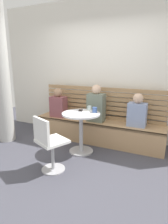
{
  "coord_description": "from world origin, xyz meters",
  "views": [
    {
      "loc": [
        1.4,
        -2.37,
        1.59
      ],
      "look_at": [
        -0.03,
        0.66,
        0.75
      ],
      "focal_mm": 31.12,
      "sensor_mm": 36.0,
      "label": 1
    }
  ],
  "objects_px": {
    "person_child_left": "(58,104)",
    "booth_bench": "(97,131)",
    "cafe_table": "(81,125)",
    "person_adult": "(96,105)",
    "cup_mug_blue": "(95,110)",
    "cup_glass_short": "(89,108)",
    "white_chair": "(48,143)",
    "phone_on_table": "(81,110)",
    "person_child_middle": "(137,112)",
    "plate_small": "(87,112)"
  },
  "relations": [
    {
      "from": "person_child_left",
      "to": "booth_bench",
      "type": "bearing_deg",
      "value": 2.31
    },
    {
      "from": "cafe_table",
      "to": "person_adult",
      "type": "distance_m",
      "value": 0.64
    },
    {
      "from": "cup_mug_blue",
      "to": "cafe_table",
      "type": "bearing_deg",
      "value": -144.81
    },
    {
      "from": "person_child_left",
      "to": "cup_glass_short",
      "type": "xyz_separation_m",
      "value": [
        0.87,
        -0.29,
        0.06
      ]
    },
    {
      "from": "booth_bench",
      "to": "person_child_left",
      "type": "bearing_deg",
      "value": -177.69
    },
    {
      "from": "booth_bench",
      "to": "person_child_left",
      "type": "relative_size",
      "value": 4.28
    },
    {
      "from": "white_chair",
      "to": "person_adult",
      "type": "xyz_separation_m",
      "value": [
        0.19,
        1.39,
        0.31
      ]
    },
    {
      "from": "cafe_table",
      "to": "phone_on_table",
      "type": "bearing_deg",
      "value": 118.67
    },
    {
      "from": "cup_glass_short",
      "to": "cup_mug_blue",
      "type": "height_order",
      "value": "cup_mug_blue"
    },
    {
      "from": "white_chair",
      "to": "phone_on_table",
      "type": "bearing_deg",
      "value": 86.93
    },
    {
      "from": "cafe_table",
      "to": "cup_mug_blue",
      "type": "height_order",
      "value": "cup_mug_blue"
    },
    {
      "from": "cup_glass_short",
      "to": "person_child_middle",
      "type": "bearing_deg",
      "value": 22.82
    },
    {
      "from": "person_child_middle",
      "to": "phone_on_table",
      "type": "distance_m",
      "value": 1.06
    },
    {
      "from": "booth_bench",
      "to": "person_adult",
      "type": "relative_size",
      "value": 3.61
    },
    {
      "from": "cafe_table",
      "to": "person_child_middle",
      "type": "distance_m",
      "value": 1.08
    },
    {
      "from": "person_adult",
      "to": "person_child_left",
      "type": "height_order",
      "value": "person_adult"
    },
    {
      "from": "phone_on_table",
      "to": "cafe_table",
      "type": "bearing_deg",
      "value": -79.55
    },
    {
      "from": "white_chair",
      "to": "cup_mug_blue",
      "type": "xyz_separation_m",
      "value": [
        0.34,
        0.95,
        0.32
      ]
    },
    {
      "from": "person_adult",
      "to": "cup_mug_blue",
      "type": "xyz_separation_m",
      "value": [
        0.15,
        -0.44,
        0.01
      ]
    },
    {
      "from": "person_child_middle",
      "to": "person_child_left",
      "type": "bearing_deg",
      "value": -178.1
    },
    {
      "from": "person_child_left",
      "to": "white_chair",
      "type": "bearing_deg",
      "value": -63.11
    },
    {
      "from": "booth_bench",
      "to": "cup_glass_short",
      "type": "bearing_deg",
      "value": -94.15
    },
    {
      "from": "person_child_middle",
      "to": "plate_small",
      "type": "bearing_deg",
      "value": -147.94
    },
    {
      "from": "plate_small",
      "to": "cup_glass_short",
      "type": "bearing_deg",
      "value": 97.05
    },
    {
      "from": "cup_mug_blue",
      "to": "phone_on_table",
      "type": "relative_size",
      "value": 0.68
    },
    {
      "from": "booth_bench",
      "to": "person_adult",
      "type": "bearing_deg",
      "value": -157.18
    },
    {
      "from": "person_child_left",
      "to": "phone_on_table",
      "type": "bearing_deg",
      "value": -28.26
    },
    {
      "from": "white_chair",
      "to": "cup_glass_short",
      "type": "height_order",
      "value": "white_chair"
    },
    {
      "from": "white_chair",
      "to": "plate_small",
      "type": "height_order",
      "value": "white_chair"
    },
    {
      "from": "white_chair",
      "to": "cup_glass_short",
      "type": "relative_size",
      "value": 10.63
    },
    {
      "from": "cup_glass_short",
      "to": "white_chair",
      "type": "bearing_deg",
      "value": -99.59
    },
    {
      "from": "person_child_left",
      "to": "plate_small",
      "type": "bearing_deg",
      "value": -26.6
    },
    {
      "from": "cup_mug_blue",
      "to": "plate_small",
      "type": "height_order",
      "value": "cup_mug_blue"
    },
    {
      "from": "person_child_middle",
      "to": "plate_small",
      "type": "xyz_separation_m",
      "value": [
        -0.8,
        -0.5,
        0.03
      ]
    },
    {
      "from": "white_chair",
      "to": "person_child_left",
      "type": "relative_size",
      "value": 1.35
    },
    {
      "from": "cup_mug_blue",
      "to": "phone_on_table",
      "type": "distance_m",
      "value": 0.29
    },
    {
      "from": "white_chair",
      "to": "plate_small",
      "type": "distance_m",
      "value": 0.98
    },
    {
      "from": "person_child_left",
      "to": "cup_mug_blue",
      "type": "xyz_separation_m",
      "value": [
        1.03,
        -0.41,
        0.07
      ]
    },
    {
      "from": "booth_bench",
      "to": "person_child_left",
      "type": "distance_m",
      "value": 1.02
    },
    {
      "from": "booth_bench",
      "to": "cup_glass_short",
      "type": "height_order",
      "value": "cup_glass_short"
    },
    {
      "from": "person_child_left",
      "to": "plate_small",
      "type": "distance_m",
      "value": 1.0
    },
    {
      "from": "cafe_table",
      "to": "cup_glass_short",
      "type": "xyz_separation_m",
      "value": [
        0.04,
        0.26,
        0.26
      ]
    },
    {
      "from": "cup_glass_short",
      "to": "phone_on_table",
      "type": "bearing_deg",
      "value": -139.82
    },
    {
      "from": "cafe_table",
      "to": "person_adult",
      "type": "relative_size",
      "value": 0.99
    },
    {
      "from": "person_adult",
      "to": "cup_glass_short",
      "type": "xyz_separation_m",
      "value": [
        -0.01,
        -0.32,
        0.01
      ]
    },
    {
      "from": "plate_small",
      "to": "cup_mug_blue",
      "type": "bearing_deg",
      "value": 14.45
    },
    {
      "from": "white_chair",
      "to": "person_adult",
      "type": "height_order",
      "value": "person_adult"
    },
    {
      "from": "person_child_left",
      "to": "plate_small",
      "type": "relative_size",
      "value": 3.71
    },
    {
      "from": "person_adult",
      "to": "phone_on_table",
      "type": "xyz_separation_m",
      "value": [
        -0.14,
        -0.43,
        -0.03
      ]
    },
    {
      "from": "person_child_left",
      "to": "cafe_table",
      "type": "bearing_deg",
      "value": -33.81
    }
  ]
}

